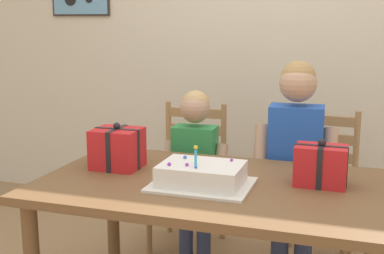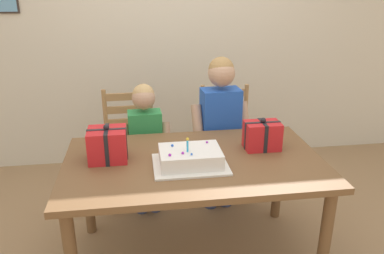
{
  "view_description": "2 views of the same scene",
  "coord_description": "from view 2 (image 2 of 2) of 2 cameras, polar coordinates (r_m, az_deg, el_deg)",
  "views": [
    {
      "loc": [
        0.61,
        -2.17,
        1.44
      ],
      "look_at": [
        -0.13,
        0.08,
        0.96
      ],
      "focal_mm": 48.42,
      "sensor_mm": 36.0,
      "label": 1
    },
    {
      "loc": [
        -0.32,
        -2.13,
        1.76
      ],
      "look_at": [
        -0.01,
        0.02,
        0.93
      ],
      "focal_mm": 36.28,
      "sensor_mm": 36.0,
      "label": 2
    }
  ],
  "objects": [
    {
      "name": "back_wall",
      "position": [
        3.82,
        -3.59,
        13.92
      ],
      "size": [
        6.4,
        0.11,
        2.6
      ],
      "color": "beige",
      "rests_on": "ground"
    },
    {
      "name": "chair_left",
      "position": [
        3.26,
        -9.06,
        -2.77
      ],
      "size": [
        0.43,
        0.43,
        0.92
      ],
      "color": "#A87A4C",
      "rests_on": "ground"
    },
    {
      "name": "gift_box_beside_cake",
      "position": [
        2.41,
        -12.3,
        -2.55
      ],
      "size": [
        0.23,
        0.2,
        0.23
      ],
      "color": "red",
      "rests_on": "dining_table"
    },
    {
      "name": "child_younger",
      "position": [
        2.95,
        -6.85,
        -1.6
      ],
      "size": [
        0.38,
        0.22,
        1.06
      ],
      "color": "#38426B",
      "rests_on": "ground"
    },
    {
      "name": "gift_box_red_large",
      "position": [
        2.55,
        10.28,
        -1.23
      ],
      "size": [
        0.23,
        0.16,
        0.22
      ],
      "color": "red",
      "rests_on": "dining_table"
    },
    {
      "name": "chair_right",
      "position": [
        3.34,
        4.97,
        -1.99
      ],
      "size": [
        0.45,
        0.45,
        0.92
      ],
      "color": "#A87A4C",
      "rests_on": "ground"
    },
    {
      "name": "child_older",
      "position": [
        2.97,
        4.18,
        0.99
      ],
      "size": [
        0.46,
        0.27,
        1.24
      ],
      "color": "#38426B",
      "rests_on": "ground"
    },
    {
      "name": "birthday_cake",
      "position": [
        2.3,
        -0.27,
        -4.57
      ],
      "size": [
        0.44,
        0.34,
        0.19
      ],
      "color": "white",
      "rests_on": "dining_table"
    },
    {
      "name": "dining_table",
      "position": [
        2.43,
        0.28,
        -6.69
      ],
      "size": [
        1.59,
        0.94,
        0.73
      ],
      "color": "brown",
      "rests_on": "ground"
    }
  ]
}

